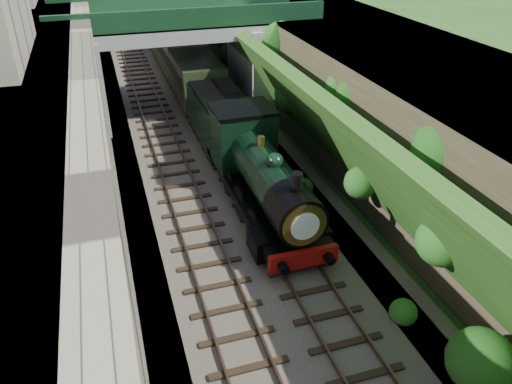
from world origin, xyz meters
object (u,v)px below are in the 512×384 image
tree (276,44)px  tender (221,122)px  locomotive (262,176)px  road_bridge (193,52)px

tree → tender: size_ratio=1.10×
locomotive → tree: bearing=67.9°
tree → locomotive: tree is taller
road_bridge → tender: size_ratio=2.67×
road_bridge → locomotive: bearing=-88.9°
tree → locomotive: bearing=-112.1°
tree → locomotive: 12.84m
locomotive → tender: size_ratio=1.70×
road_bridge → tree: road_bridge is taller
tree → locomotive: (-4.71, -11.62, -2.75)m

